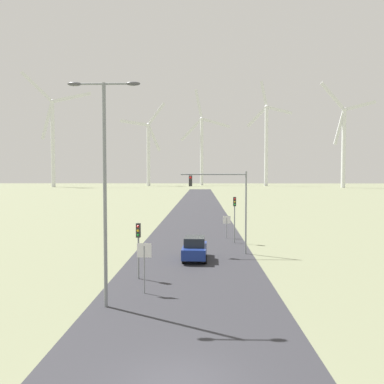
{
  "coord_description": "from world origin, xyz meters",
  "views": [
    {
      "loc": [
        0.72,
        -11.29,
        6.6
      ],
      "look_at": [
        0.0,
        16.35,
        5.37
      ],
      "focal_mm": 35.0,
      "sensor_mm": 36.0,
      "label": 1
    }
  ],
  "objects": [
    {
      "name": "wind_turbine_left",
      "position": [
        -33.07,
        225.28,
        24.14
      ],
      "size": [
        27.36,
        10.25,
        53.33
      ],
      "color": "silver",
      "rests_on": "ground"
    },
    {
      "name": "traffic_light_post_near_left",
      "position": [
        -3.31,
        12.21,
        2.62
      ],
      "size": [
        0.28,
        0.33,
        3.56
      ],
      "color": "gray",
      "rests_on": "ground"
    },
    {
      "name": "wind_turbine_right",
      "position": [
        41.29,
        226.07,
        29.78
      ],
      "size": [
        26.15,
        14.07,
        66.09
      ],
      "color": "silver",
      "rests_on": "ground"
    },
    {
      "name": "traffic_light_post_near_right",
      "position": [
        3.93,
        25.16,
        3.28
      ],
      "size": [
        0.28,
        0.34,
        4.5
      ],
      "color": "gray",
      "rests_on": "ground"
    },
    {
      "name": "road_surface",
      "position": [
        0.0,
        48.0,
        0.0
      ],
      "size": [
        10.0,
        240.0,
        0.01
      ],
      "color": "#2D2D33",
      "rests_on": "ground"
    },
    {
      "name": "wind_turbine_far_left",
      "position": [
        -84.04,
        200.09,
        30.1
      ],
      "size": [
        36.31,
        11.95,
        64.45
      ],
      "color": "silver",
      "rests_on": "ground"
    },
    {
      "name": "car_approaching",
      "position": [
        0.17,
        17.69,
        0.91
      ],
      "size": [
        1.93,
        4.16,
        1.83
      ],
      "color": "navy",
      "rests_on": "ground"
    },
    {
      "name": "wind_turbine_center",
      "position": [
        0.67,
        244.23,
        28.05
      ],
      "size": [
        33.47,
        13.29,
        65.27
      ],
      "color": "silver",
      "rests_on": "ground"
    },
    {
      "name": "stop_sign_near",
      "position": [
        -2.48,
        9.28,
        1.98
      ],
      "size": [
        0.81,
        0.07,
        2.83
      ],
      "color": "gray",
      "rests_on": "ground"
    },
    {
      "name": "streetlamp",
      "position": [
        -4.09,
        7.12,
        6.93
      ],
      "size": [
        3.6,
        0.32,
        11.19
      ],
      "color": "gray",
      "rests_on": "ground"
    },
    {
      "name": "wind_turbine_far_right",
      "position": [
        76.71,
        191.77,
        26.06
      ],
      "size": [
        32.31,
        7.27,
        55.94
      ],
      "color": "silver",
      "rests_on": "ground"
    },
    {
      "name": "stop_sign_far",
      "position": [
        3.35,
        27.9,
        1.64
      ],
      "size": [
        0.81,
        0.07,
        2.35
      ],
      "color": "gray",
      "rests_on": "ground"
    },
    {
      "name": "traffic_light_mast_overhead",
      "position": [
        2.6,
        20.02,
        4.98
      ],
      "size": [
        5.54,
        0.35,
        6.94
      ],
      "color": "gray",
      "rests_on": "ground"
    }
  ]
}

